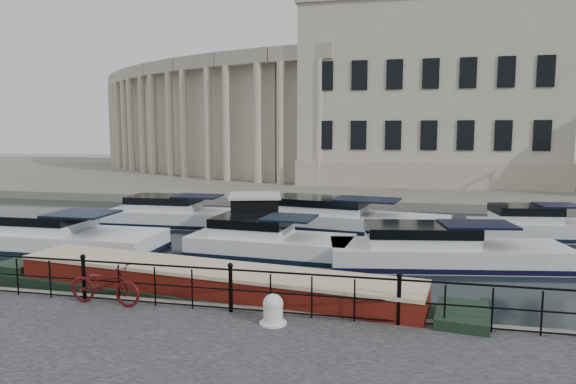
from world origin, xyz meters
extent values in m
plane|color=black|center=(0.00, 0.00, 0.00)|extent=(160.00, 160.00, 0.00)
cube|color=#6B665B|center=(0.00, 39.00, 0.28)|extent=(120.00, 42.00, 0.55)
cylinder|color=black|center=(-4.00, -2.25, 1.10)|extent=(0.10, 0.10, 1.10)
sphere|color=black|center=(-4.00, -2.25, 1.70)|extent=(0.14, 0.14, 0.14)
cylinder|color=black|center=(0.00, -2.25, 1.10)|extent=(0.10, 0.10, 1.10)
sphere|color=black|center=(0.00, -2.25, 1.70)|extent=(0.14, 0.14, 0.14)
cylinder|color=black|center=(4.00, -2.25, 1.10)|extent=(0.10, 0.10, 1.10)
sphere|color=black|center=(4.00, -2.25, 1.70)|extent=(0.14, 0.14, 0.14)
cylinder|color=black|center=(0.00, -2.25, 1.60)|extent=(24.00, 0.05, 0.05)
cylinder|color=black|center=(0.00, -2.25, 1.10)|extent=(24.00, 0.04, 0.04)
cylinder|color=black|center=(0.00, -2.25, 0.63)|extent=(24.00, 0.04, 0.04)
cube|color=#ADA38C|center=(6.00, 33.00, 7.55)|extent=(20.00, 14.00, 14.00)
cube|color=#9E937F|center=(6.00, 33.00, 14.95)|extent=(20.40, 14.40, 0.80)
cube|color=#9E937F|center=(6.00, 33.00, 1.55)|extent=(20.30, 14.30, 2.00)
cube|color=#ADA38C|center=(-3.33, 29.02, 6.05)|extent=(5.73, 4.06, 11.00)
cube|color=#9E937F|center=(-3.76, 27.07, 10.95)|extent=(5.62, 2.73, 1.20)
cylinder|color=#ADA38C|center=(-2.28, 26.16, 5.45)|extent=(0.70, 0.70, 9.80)
cylinder|color=#ADA38C|center=(-5.49, 26.87, 5.45)|extent=(0.70, 0.70, 9.80)
cube|color=#ADA38C|center=(-8.29, 30.44, 6.05)|extent=(5.90, 4.56, 11.00)
cube|color=#9E937F|center=(-8.95, 28.56, 10.95)|extent=(5.62, 3.30, 1.20)
cylinder|color=#ADA38C|center=(-7.59, 27.47, 5.45)|extent=(0.70, 0.70, 9.80)
cylinder|color=#ADA38C|center=(-10.69, 28.56, 5.45)|extent=(0.70, 0.70, 9.80)
cube|color=#ADA38C|center=(-13.04, 32.44, 6.05)|extent=(5.99, 4.99, 11.00)
cube|color=#9E937F|center=(-13.92, 30.65, 10.95)|extent=(5.55, 3.83, 1.20)
cylinder|color=#ADA38C|center=(-12.70, 29.41, 5.45)|extent=(0.70, 0.70, 9.80)
cylinder|color=#ADA38C|center=(-15.65, 30.87, 5.45)|extent=(0.70, 0.70, 9.80)
cube|color=#ADA38C|center=(-17.52, 35.00, 6.05)|extent=(5.99, 5.36, 11.00)
cube|color=#9E937F|center=(-18.61, 33.33, 10.95)|extent=(5.40, 4.29, 1.20)
cylinder|color=#ADA38C|center=(-17.55, 31.95, 5.45)|extent=(0.70, 0.70, 9.80)
cylinder|color=#ADA38C|center=(-20.30, 33.75, 5.45)|extent=(0.70, 0.70, 9.80)
cube|color=#ADA38C|center=(-21.66, 38.07, 6.05)|extent=(5.91, 5.64, 11.00)
cube|color=#9E937F|center=(-22.94, 36.54, 10.95)|extent=(5.16, 4.70, 1.20)
cylinder|color=#ADA38C|center=(-22.05, 35.05, 5.45)|extent=(0.70, 0.70, 9.80)
cylinder|color=#ADA38C|center=(-24.57, 37.16, 5.45)|extent=(0.70, 0.70, 9.80)
cube|color=#ADA38C|center=(-25.40, 41.62, 6.05)|extent=(5.74, 5.85, 11.00)
cube|color=#9E937F|center=(-26.86, 40.25, 10.95)|extent=(4.86, 5.04, 1.20)
cylinder|color=#ADA38C|center=(-26.15, 38.67, 5.45)|extent=(0.70, 0.70, 9.80)
cylinder|color=#ADA38C|center=(-28.40, 41.06, 5.45)|extent=(0.70, 0.70, 9.80)
cube|color=#ADA38C|center=(-28.69, 45.59, 6.05)|extent=(5.49, 5.97, 11.00)
cube|color=#9E937F|center=(-30.30, 44.41, 10.95)|extent=(4.48, 5.30, 1.20)
cylinder|color=#ADA38C|center=(-29.79, 42.75, 5.45)|extent=(0.70, 0.70, 9.80)
cylinder|color=#ADA38C|center=(-31.73, 45.40, 5.45)|extent=(0.70, 0.70, 9.80)
cube|color=#ADA38C|center=(-31.48, 49.93, 6.05)|extent=(5.16, 6.00, 11.00)
cube|color=#9E937F|center=(-33.23, 48.95, 10.95)|extent=(4.04, 5.49, 1.20)
cylinder|color=#ADA38C|center=(-32.92, 47.24, 5.45)|extent=(0.70, 0.70, 9.80)
cylinder|color=#ADA38C|center=(-34.53, 50.10, 5.45)|extent=(0.70, 0.70, 9.80)
cube|color=#ADA38C|center=(-33.74, 54.56, 6.05)|extent=(4.76, 5.95, 11.00)
cube|color=#9E937F|center=(-35.58, 53.80, 10.95)|extent=(3.54, 5.60, 1.20)
cylinder|color=#ADA38C|center=(-35.48, 52.07, 5.45)|extent=(0.70, 0.70, 9.80)
cylinder|color=#ADA38C|center=(-36.74, 55.10, 5.45)|extent=(0.70, 0.70, 9.80)
imported|color=#4C0D10|center=(-3.28, -2.44, 1.07)|extent=(2.03, 0.82, 1.04)
cylinder|color=silver|center=(1.20, -2.81, 0.78)|extent=(0.45, 0.45, 0.47)
sphere|color=silver|center=(1.20, -2.81, 1.02)|extent=(0.47, 0.47, 0.47)
cylinder|color=silver|center=(1.20, -2.81, 0.57)|extent=(0.62, 0.62, 0.04)
cube|color=black|center=(-1.14, -0.72, 0.10)|extent=(14.82, 3.97, 0.88)
cube|color=#5E140D|center=(-1.14, -0.72, 0.75)|extent=(11.87, 3.28, 0.69)
cube|color=beige|center=(-1.14, -0.72, 1.15)|extent=(11.87, 3.33, 0.10)
cube|color=#6B665B|center=(-2.32, 7.98, 0.05)|extent=(3.63, 3.27, 0.25)
cube|color=black|center=(-2.32, 7.98, 1.10)|extent=(2.51, 2.51, 1.83)
cube|color=silver|center=(-2.32, 7.98, 2.05)|extent=(2.76, 2.76, 0.12)
cube|color=white|center=(-9.73, 4.66, 0.20)|extent=(8.32, 3.06, 1.20)
cube|color=black|center=(-9.73, 4.66, 0.12)|extent=(8.41, 3.09, 0.18)
cube|color=white|center=(-10.72, 4.66, 1.05)|extent=(3.75, 2.51, 0.90)
cube|color=black|center=(-8.73, 4.66, 1.55)|extent=(2.50, 2.14, 0.08)
cube|color=white|center=(-0.98, 5.58, 0.20)|extent=(6.61, 3.18, 1.20)
cube|color=black|center=(-0.98, 5.58, 0.12)|extent=(6.68, 3.22, 0.18)
cube|color=white|center=(-1.74, 5.64, 1.05)|extent=(3.06, 2.42, 0.90)
cube|color=black|center=(-0.21, 5.52, 1.55)|extent=(2.07, 2.02, 0.08)
cube|color=silver|center=(5.74, 5.42, 0.20)|extent=(8.80, 3.92, 1.20)
cube|color=black|center=(5.74, 5.42, 0.12)|extent=(8.89, 3.96, 0.18)
cube|color=silver|center=(4.74, 5.25, 1.05)|extent=(4.11, 2.70, 0.90)
cube|color=black|center=(6.75, 5.58, 1.55)|extent=(2.81, 2.19, 0.08)
cube|color=silver|center=(-7.15, 10.87, 0.20)|extent=(7.83, 2.66, 1.20)
cube|color=black|center=(-7.15, 10.87, 0.12)|extent=(7.91, 2.68, 0.18)
cube|color=silver|center=(-8.08, 10.85, 1.05)|extent=(3.54, 2.13, 0.90)
cube|color=black|center=(-6.21, 10.88, 1.55)|extent=(2.37, 1.81, 0.08)
cube|color=silver|center=(1.19, 11.69, 0.20)|extent=(10.65, 4.66, 1.20)
cube|color=black|center=(1.19, 11.69, 0.12)|extent=(10.76, 4.71, 0.18)
cube|color=silver|center=(-0.03, 11.90, 1.05)|extent=(4.98, 3.17, 0.90)
cube|color=black|center=(2.41, 11.48, 1.55)|extent=(3.40, 2.56, 0.08)
cube|color=silver|center=(10.32, 11.27, 0.20)|extent=(6.36, 3.17, 1.20)
cube|color=black|center=(10.32, 11.27, 0.12)|extent=(6.42, 3.20, 0.18)
cube|color=silver|center=(9.60, 11.16, 1.05)|extent=(2.98, 2.26, 0.90)
cube|color=black|center=(11.04, 11.38, 1.55)|extent=(2.04, 1.86, 0.08)
camera|label=1|loc=(3.94, -13.75, 4.96)|focal=32.00mm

